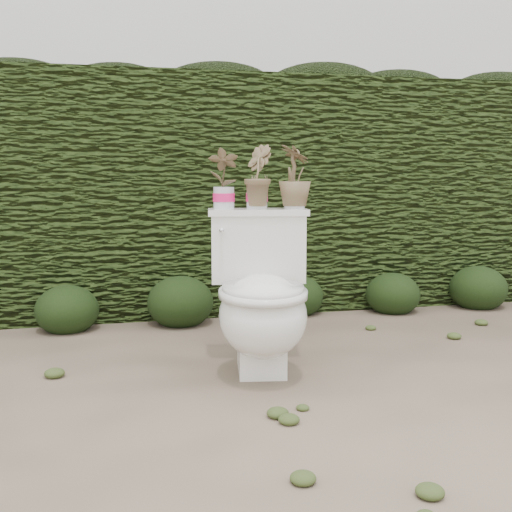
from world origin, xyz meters
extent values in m
plane|color=#85725C|center=(0.00, 0.00, 0.00)|extent=(60.00, 60.00, 0.00)
cube|color=#314416|center=(0.00, 1.60, 0.80)|extent=(8.00, 1.00, 1.60)
cube|color=silver|center=(0.60, 6.00, 2.00)|extent=(8.00, 3.50, 4.00)
cube|color=silver|center=(-0.11, -0.08, 0.10)|extent=(0.27, 0.33, 0.20)
ellipsoid|color=silver|center=(-0.12, -0.18, 0.30)|extent=(0.49, 0.57, 0.39)
cube|color=silver|center=(-0.07, 0.14, 0.57)|extent=(0.49, 0.25, 0.34)
cube|color=silver|center=(-0.07, 0.14, 0.76)|extent=(0.52, 0.27, 0.03)
cylinder|color=silver|center=(-0.27, 0.07, 0.68)|extent=(0.03, 0.06, 0.02)
sphere|color=silver|center=(-0.27, 0.04, 0.68)|extent=(0.03, 0.03, 0.03)
imported|color=#277424|center=(-0.24, 0.16, 0.92)|extent=(0.18, 0.15, 0.29)
imported|color=#277424|center=(-0.08, 0.14, 0.93)|extent=(0.15, 0.18, 0.31)
imported|color=#277424|center=(0.11, 0.10, 0.93)|extent=(0.21, 0.21, 0.30)
ellipsoid|color=black|center=(-1.06, 0.99, 0.15)|extent=(0.38, 0.38, 0.31)
ellipsoid|color=black|center=(-0.36, 1.00, 0.17)|extent=(0.42, 0.42, 0.34)
ellipsoid|color=black|center=(0.44, 1.11, 0.15)|extent=(0.37, 0.37, 0.29)
ellipsoid|color=black|center=(1.11, 1.01, 0.15)|extent=(0.37, 0.37, 0.30)
ellipsoid|color=black|center=(1.77, 1.01, 0.16)|extent=(0.41, 0.41, 0.32)
camera|label=1|loc=(-0.84, -3.00, 0.96)|focal=45.00mm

